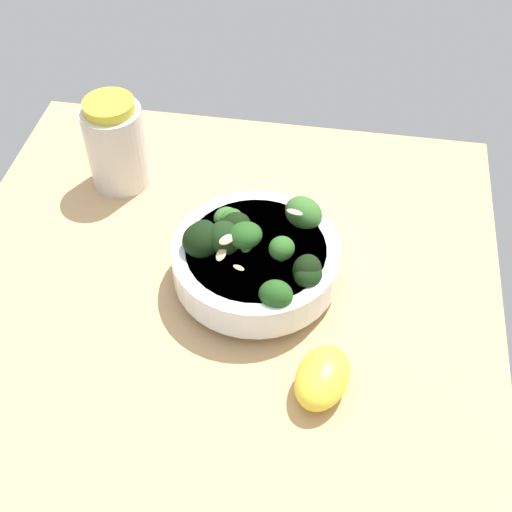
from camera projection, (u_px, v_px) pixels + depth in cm
name	position (u px, v px, depth cm)	size (l,w,h in cm)	color
ground_plane	(219.00, 302.00, 77.21)	(62.27, 62.27, 4.72)	tan
bowl_of_broccoli	(255.00, 257.00, 73.52)	(18.21, 18.21, 9.59)	white
lemon_wedge	(323.00, 377.00, 65.46)	(7.52, 5.06, 3.96)	yellow
bottle_tall	(116.00, 144.00, 83.52)	(7.40, 7.40, 12.00)	beige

